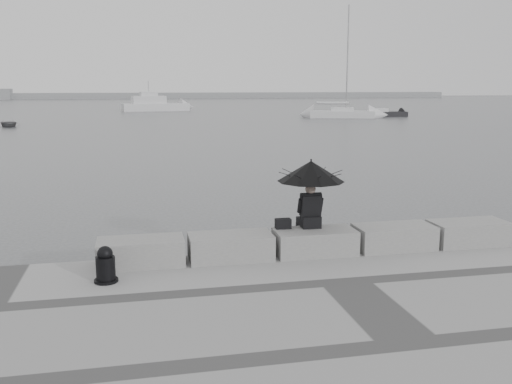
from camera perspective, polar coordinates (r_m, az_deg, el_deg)
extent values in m
plane|color=#45484A|center=(12.08, 5.17, -7.86)|extent=(360.00, 360.00, 0.00)
cube|color=gray|center=(10.92, -11.44, -5.92)|extent=(1.60, 0.80, 0.50)
cube|color=gray|center=(11.06, -2.56, -5.51)|extent=(1.60, 0.80, 0.50)
cube|color=gray|center=(11.45, 5.90, -4.99)|extent=(1.60, 0.80, 0.50)
cube|color=gray|center=(12.06, 13.63, -4.43)|extent=(1.60, 0.80, 0.50)
cube|color=gray|center=(12.88, 20.49, -3.85)|extent=(1.60, 0.80, 0.50)
sphere|color=#726056|center=(11.43, 5.47, 0.30)|extent=(0.21, 0.21, 0.21)
cylinder|color=black|center=(11.41, 5.49, 0.63)|extent=(0.02, 0.02, 1.00)
cone|color=black|center=(11.37, 5.52, 2.09)|extent=(1.35, 1.35, 0.41)
sphere|color=black|center=(11.33, 5.54, 3.22)|extent=(0.04, 0.04, 0.04)
cube|color=black|center=(11.42, 2.72, -3.18)|extent=(0.31, 0.18, 0.20)
cylinder|color=black|center=(10.20, -14.74, -8.57)|extent=(0.41, 0.41, 0.06)
cylinder|color=black|center=(10.14, -14.80, -7.51)|extent=(0.33, 0.33, 0.46)
sphere|color=black|center=(10.05, -14.87, -5.98)|extent=(0.26, 0.26, 0.26)
cube|color=gray|center=(165.99, -10.96, 9.44)|extent=(180.00, 6.00, 1.60)
cube|color=silver|center=(68.49, 8.59, 7.65)|extent=(7.83, 4.59, 0.90)
cube|color=silver|center=(68.46, 8.61, 8.15)|extent=(2.97, 2.33, 0.50)
cylinder|color=gray|center=(68.47, 8.75, 13.05)|extent=(0.16, 0.16, 12.00)
cylinder|color=gray|center=(68.44, 8.62, 8.69)|extent=(4.01, 1.39, 0.10)
cube|color=silver|center=(86.80, -10.01, 8.32)|extent=(10.01, 4.38, 1.20)
cube|color=silver|center=(86.76, -10.03, 9.05)|extent=(5.14, 2.98, 1.20)
cube|color=silver|center=(86.75, -10.05, 9.64)|extent=(2.65, 1.98, 0.60)
cylinder|color=gray|center=(86.74, -10.08, 10.37)|extent=(0.08, 0.08, 1.60)
cube|color=black|center=(71.80, 12.89, 7.56)|extent=(5.17, 1.91, 0.70)
cube|color=silver|center=(71.78, 12.90, 7.96)|extent=(1.59, 1.29, 0.50)
imported|color=slate|center=(57.91, -23.51, 6.28)|extent=(3.52, 2.33, 0.55)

